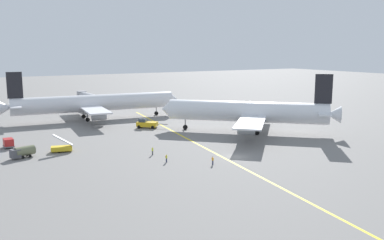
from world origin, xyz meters
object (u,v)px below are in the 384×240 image
object	(u,v)px
ground_crew_wing_walker_right	(166,158)
ground_crew_marshaller_foreground	(213,160)
gse_stair_truck_yellow	(62,147)
gse_container_dolly_flat	(8,143)
jet_bridge	(87,97)
airliner_being_pushed	(248,112)
ground_crew_ramp_agent_by_cones	(153,151)
pushback_tug	(147,124)
airliner_at_gate_left	(95,103)
gse_fuel_bowser_stubby	(22,152)

from	to	relation	value
ground_crew_wing_walker_right	ground_crew_marshaller_foreground	bearing A→B (deg)	-40.73
ground_crew_marshaller_foreground	gse_stair_truck_yellow	bearing A→B (deg)	132.64
gse_container_dolly_flat	jet_bridge	world-z (taller)	jet_bridge
airliner_being_pushed	gse_stair_truck_yellow	world-z (taller)	airliner_being_pushed
airliner_being_pushed	ground_crew_marshaller_foreground	bearing A→B (deg)	-139.01
ground_crew_ramp_agent_by_cones	ground_crew_marshaller_foreground	xyz separation A→B (m)	(7.06, -12.92, -0.05)
jet_bridge	gse_stair_truck_yellow	bearing A→B (deg)	-110.44
airliner_being_pushed	pushback_tug	distance (m)	29.46
gse_container_dolly_flat	ground_crew_ramp_agent_by_cones	xyz separation A→B (m)	(26.00, -22.55, -0.26)
airliner_at_gate_left	gse_fuel_bowser_stubby	bearing A→B (deg)	-124.77
ground_crew_marshaller_foreground	gse_fuel_bowser_stubby	bearing A→B (deg)	142.60
gse_container_dolly_flat	jet_bridge	size ratio (longest dim) A/B	0.19
gse_fuel_bowser_stubby	gse_container_dolly_flat	xyz separation A→B (m)	(-1.40, 11.26, -0.16)
airliner_at_gate_left	gse_fuel_bowser_stubby	xyz separation A→B (m)	(-27.79, -40.02, -3.93)
pushback_tug	ground_crew_ramp_agent_by_cones	size ratio (longest dim) A/B	4.42
ground_crew_marshaller_foreground	ground_crew_wing_walker_right	size ratio (longest dim) A/B	1.02
airliner_at_gate_left	ground_crew_wing_walker_right	distance (m)	58.36
airliner_being_pushed	gse_fuel_bowser_stubby	xyz separation A→B (m)	(-57.66, 1.62, -4.23)
gse_fuel_bowser_stubby	ground_crew_ramp_agent_by_cones	distance (m)	27.07
gse_fuel_bowser_stubby	ground_crew_wing_walker_right	world-z (taller)	gse_fuel_bowser_stubby
ground_crew_ramp_agent_by_cones	airliner_at_gate_left	bearing A→B (deg)	86.45
ground_crew_wing_walker_right	gse_fuel_bowser_stubby	bearing A→B (deg)	143.63
ground_crew_ramp_agent_by_cones	ground_crew_marshaller_foreground	distance (m)	14.72
pushback_tug	ground_crew_wing_walker_right	distance (m)	38.05
ground_crew_marshaller_foreground	pushback_tug	bearing A→B (deg)	83.86
gse_stair_truck_yellow	gse_fuel_bowser_stubby	distance (m)	8.41
gse_stair_truck_yellow	jet_bridge	bearing A→B (deg)	69.56
airliner_being_pushed	ground_crew_marshaller_foreground	distance (m)	34.75
gse_container_dolly_flat	ground_crew_marshaller_foreground	xyz separation A→B (m)	(33.07, -35.47, -0.31)
airliner_at_gate_left	pushback_tug	size ratio (longest dim) A/B	7.36
ground_crew_ramp_agent_by_cones	jet_bridge	size ratio (longest dim) A/B	0.10
gse_fuel_bowser_stubby	jet_bridge	xyz separation A→B (m)	(33.30, 68.13, 2.92)
gse_container_dolly_flat	ground_crew_wing_walker_right	distance (m)	39.17
gse_stair_truck_yellow	ground_crew_marshaller_foreground	bearing A→B (deg)	-47.36
ground_crew_ramp_agent_by_cones	ground_crew_wing_walker_right	distance (m)	6.79
pushback_tug	gse_stair_truck_yellow	distance (m)	32.67
ground_crew_marshaller_foreground	ground_crew_wing_walker_right	xyz separation A→B (m)	(-7.11, 6.13, -0.02)
airliner_at_gate_left	ground_crew_ramp_agent_by_cones	world-z (taller)	airliner_at_gate_left
airliner_at_gate_left	ground_crew_marshaller_foreground	size ratio (longest dim) A/B	34.17
airliner_at_gate_left	jet_bridge	world-z (taller)	airliner_at_gate_left
gse_fuel_bowser_stubby	ground_crew_marshaller_foreground	size ratio (longest dim) A/B	3.14
gse_stair_truck_yellow	ground_crew_marshaller_foreground	distance (m)	34.44
ground_crew_ramp_agent_by_cones	pushback_tug	bearing A→B (deg)	68.45
airliner_being_pushed	gse_stair_truck_yellow	bearing A→B (deg)	176.81
gse_container_dolly_flat	pushback_tug	bearing A→B (deg)	10.35
gse_stair_truck_yellow	ground_crew_ramp_agent_by_cones	bearing A→B (deg)	-37.36
ground_crew_ramp_agent_by_cones	gse_container_dolly_flat	bearing A→B (deg)	139.07
airliner_at_gate_left	jet_bridge	xyz separation A→B (m)	(5.51, 28.11, -1.01)
jet_bridge	airliner_being_pushed	bearing A→B (deg)	-70.75
airliner_being_pushed	jet_bridge	world-z (taller)	airliner_being_pushed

